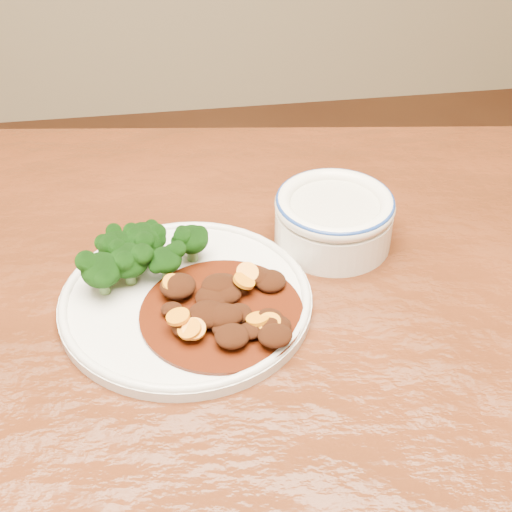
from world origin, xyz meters
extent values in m
cube|color=#56240F|center=(0.00, 0.00, 0.73)|extent=(1.61, 1.09, 0.04)
cylinder|color=silver|center=(-0.03, 0.08, 0.76)|extent=(0.26, 0.26, 0.01)
torus|color=silver|center=(-0.03, 0.08, 0.76)|extent=(0.25, 0.25, 0.01)
cylinder|color=#64904A|center=(-0.07, 0.14, 0.77)|extent=(0.01, 0.01, 0.02)
ellipsoid|color=black|center=(-0.07, 0.14, 0.79)|extent=(0.04, 0.04, 0.03)
cylinder|color=#64904A|center=(-0.10, 0.14, 0.77)|extent=(0.01, 0.01, 0.02)
ellipsoid|color=black|center=(-0.10, 0.14, 0.79)|extent=(0.04, 0.04, 0.03)
cylinder|color=#64904A|center=(-0.09, 0.11, 0.77)|extent=(0.01, 0.01, 0.02)
ellipsoid|color=black|center=(-0.09, 0.11, 0.79)|extent=(0.04, 0.04, 0.03)
cylinder|color=#64904A|center=(-0.11, 0.10, 0.77)|extent=(0.01, 0.01, 0.02)
ellipsoid|color=black|center=(-0.11, 0.10, 0.79)|extent=(0.04, 0.04, 0.03)
cylinder|color=#64904A|center=(-0.05, 0.11, 0.77)|extent=(0.01, 0.01, 0.02)
ellipsoid|color=black|center=(-0.05, 0.11, 0.79)|extent=(0.03, 0.03, 0.03)
cylinder|color=#64904A|center=(-0.02, 0.14, 0.77)|extent=(0.01, 0.01, 0.02)
ellipsoid|color=black|center=(-0.02, 0.14, 0.79)|extent=(0.04, 0.04, 0.03)
cylinder|color=#64904A|center=(-0.07, 0.15, 0.77)|extent=(0.01, 0.01, 0.02)
ellipsoid|color=black|center=(-0.07, 0.15, 0.79)|extent=(0.04, 0.04, 0.03)
cylinder|color=#411706|center=(0.00, 0.05, 0.76)|extent=(0.16, 0.16, 0.00)
ellipsoid|color=black|center=(0.01, 0.06, 0.77)|extent=(0.03, 0.03, 0.02)
ellipsoid|color=black|center=(0.04, 0.02, 0.77)|extent=(0.03, 0.03, 0.01)
ellipsoid|color=black|center=(0.02, 0.01, 0.77)|extent=(0.02, 0.02, 0.01)
ellipsoid|color=black|center=(0.00, 0.08, 0.78)|extent=(0.04, 0.03, 0.02)
ellipsoid|color=black|center=(0.01, 0.08, 0.77)|extent=(0.03, 0.03, 0.01)
ellipsoid|color=black|center=(0.04, 0.01, 0.77)|extent=(0.02, 0.02, 0.01)
ellipsoid|color=black|center=(0.02, 0.04, 0.77)|extent=(0.03, 0.03, 0.01)
ellipsoid|color=black|center=(0.05, 0.08, 0.77)|extent=(0.02, 0.02, 0.01)
ellipsoid|color=black|center=(-0.05, 0.05, 0.77)|extent=(0.02, 0.02, 0.01)
ellipsoid|color=black|center=(0.05, 0.01, 0.77)|extent=(0.03, 0.03, 0.02)
ellipsoid|color=black|center=(-0.03, 0.02, 0.77)|extent=(0.03, 0.03, 0.02)
ellipsoid|color=black|center=(-0.04, 0.08, 0.78)|extent=(0.04, 0.04, 0.02)
ellipsoid|color=black|center=(0.01, 0.00, 0.77)|extent=(0.03, 0.03, 0.02)
ellipsoid|color=black|center=(-0.01, 0.03, 0.78)|extent=(0.04, 0.03, 0.02)
ellipsoid|color=black|center=(0.05, 0.08, 0.77)|extent=(0.03, 0.03, 0.02)
ellipsoid|color=black|center=(-0.01, 0.06, 0.77)|extent=(0.03, 0.04, 0.02)
ellipsoid|color=black|center=(0.04, 0.09, 0.77)|extent=(0.02, 0.02, 0.01)
ellipsoid|color=black|center=(0.00, 0.02, 0.77)|extent=(0.03, 0.02, 0.01)
ellipsoid|color=black|center=(0.04, 0.00, 0.78)|extent=(0.03, 0.03, 0.02)
ellipsoid|color=black|center=(0.00, 0.03, 0.78)|extent=(0.04, 0.03, 0.02)
ellipsoid|color=black|center=(0.00, 0.07, 0.77)|extent=(0.03, 0.03, 0.01)
cylinder|color=orange|center=(0.03, 0.02, 0.78)|extent=(0.03, 0.03, 0.01)
cylinder|color=orange|center=(0.04, 0.01, 0.78)|extent=(0.03, 0.03, 0.01)
cylinder|color=orange|center=(-0.04, 0.08, 0.78)|extent=(0.03, 0.03, 0.02)
cylinder|color=orange|center=(0.03, 0.07, 0.78)|extent=(0.03, 0.03, 0.02)
cylinder|color=orange|center=(0.03, 0.08, 0.78)|extent=(0.03, 0.03, 0.02)
cylinder|color=orange|center=(-0.03, 0.01, 0.78)|extent=(0.03, 0.03, 0.01)
cylinder|color=orange|center=(-0.03, 0.01, 0.78)|extent=(0.03, 0.03, 0.01)
cylinder|color=orange|center=(-0.04, 0.03, 0.78)|extent=(0.03, 0.03, 0.01)
cylinder|color=white|center=(0.14, 0.16, 0.77)|extent=(0.13, 0.13, 0.04)
cylinder|color=silver|center=(0.14, 0.16, 0.80)|extent=(0.10, 0.10, 0.01)
torus|color=white|center=(0.14, 0.16, 0.80)|extent=(0.13, 0.13, 0.02)
torus|color=navy|center=(0.14, 0.16, 0.81)|extent=(0.13, 0.13, 0.01)
camera|label=1|loc=(-0.04, -0.46, 1.24)|focal=50.00mm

